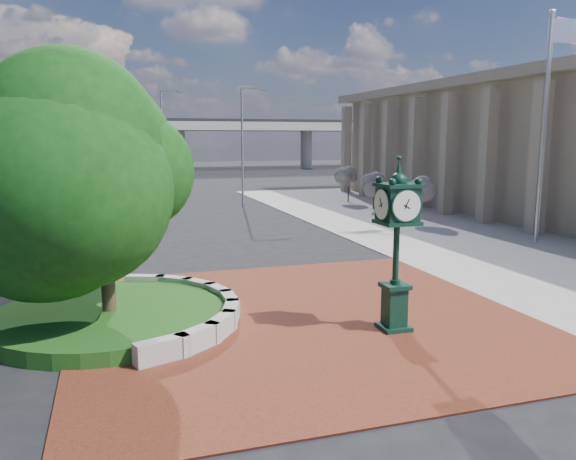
# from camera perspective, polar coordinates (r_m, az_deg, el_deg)

# --- Properties ---
(ground) EXTENTS (200.00, 200.00, 0.00)m
(ground) POSITION_cam_1_polar(r_m,az_deg,el_deg) (16.46, 0.23, -7.88)
(ground) COLOR black
(ground) RESTS_ON ground
(plaza) EXTENTS (12.00, 12.00, 0.04)m
(plaza) POSITION_cam_1_polar(r_m,az_deg,el_deg) (15.55, 1.37, -8.85)
(plaza) COLOR maroon
(plaza) RESTS_ON ground
(sidewalk) EXTENTS (20.00, 50.00, 0.04)m
(sidewalk) POSITION_cam_1_polar(r_m,az_deg,el_deg) (32.85, 22.04, 0.18)
(sidewalk) COLOR #9E9B93
(sidewalk) RESTS_ON ground
(planter_wall) EXTENTS (2.96, 6.77, 0.54)m
(planter_wall) POSITION_cam_1_polar(r_m,az_deg,el_deg) (15.81, -9.24, -7.72)
(planter_wall) COLOR #9E9B93
(planter_wall) RESTS_ON ground
(grass_bed) EXTENTS (6.10, 6.10, 0.40)m
(grass_bed) POSITION_cam_1_polar(r_m,az_deg,el_deg) (15.69, -17.64, -8.44)
(grass_bed) COLOR #194012
(grass_bed) RESTS_ON ground
(overpass) EXTENTS (90.00, 12.00, 7.50)m
(overpass) POSITION_cam_1_polar(r_m,az_deg,el_deg) (85.11, -14.63, 10.20)
(overpass) COLOR #9E9B93
(overpass) RESTS_ON ground
(tree_planter) EXTENTS (5.20, 5.20, 6.33)m
(tree_planter) POSITION_cam_1_polar(r_m,az_deg,el_deg) (15.02, -18.30, 4.48)
(tree_planter) COLOR #38281C
(tree_planter) RESTS_ON ground
(tree_street) EXTENTS (4.40, 4.40, 5.45)m
(tree_street) POSITION_cam_1_polar(r_m,az_deg,el_deg) (33.02, -16.19, 6.16)
(tree_street) COLOR #38281C
(tree_street) RESTS_ON ground
(post_clock) EXTENTS (0.92, 0.92, 4.37)m
(post_clock) POSITION_cam_1_polar(r_m,az_deg,el_deg) (14.24, 10.97, -0.83)
(post_clock) COLOR black
(post_clock) RESTS_ON ground
(parked_car) EXTENTS (3.27, 5.20, 1.65)m
(parked_car) POSITION_cam_1_polar(r_m,az_deg,el_deg) (54.14, -12.31, 4.87)
(parked_car) COLOR #4E0B10
(parked_car) RESTS_ON ground
(flagpole_a) EXTENTS (1.62, 0.40, 10.51)m
(flagpole_a) POSITION_cam_1_polar(r_m,az_deg,el_deg) (28.64, 24.68, 9.55)
(flagpole_a) COLOR silver
(flagpole_a) RESTS_ON ground
(flagpole_b) EXTENTS (1.62, 0.32, 10.41)m
(flagpole_b) POSITION_cam_1_polar(r_m,az_deg,el_deg) (28.13, 24.53, 9.47)
(flagpole_b) COLOR silver
(flagpole_b) RESTS_ON ground
(street_lamp_near) EXTENTS (1.84, 0.58, 8.30)m
(street_lamp_near) POSITION_cam_1_polar(r_m,az_deg,el_deg) (39.98, -4.39, 9.33)
(street_lamp_near) COLOR slate
(street_lamp_near) RESTS_ON ground
(street_lamp_far) EXTENTS (2.04, 0.54, 9.15)m
(street_lamp_far) POSITION_cam_1_polar(r_m,az_deg,el_deg) (53.88, -12.43, 9.68)
(street_lamp_far) COLOR slate
(street_lamp_far) RESTS_ON ground
(shrub_near) EXTENTS (1.20, 1.20, 2.20)m
(shrub_near) POSITION_cam_1_polar(r_m,az_deg,el_deg) (33.05, 12.80, 3.44)
(shrub_near) COLOR #38281C
(shrub_near) RESTS_ON ground
(shrub_mid) EXTENTS (1.20, 1.20, 2.20)m
(shrub_mid) POSITION_cam_1_polar(r_m,az_deg,el_deg) (38.80, 8.72, 4.41)
(shrub_mid) COLOR #38281C
(shrub_mid) RESTS_ON ground
(shrub_far) EXTENTS (1.20, 1.20, 2.20)m
(shrub_far) POSITION_cam_1_polar(r_m,az_deg,el_deg) (42.87, 6.17, 4.93)
(shrub_far) COLOR #38281C
(shrub_far) RESTS_ON ground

